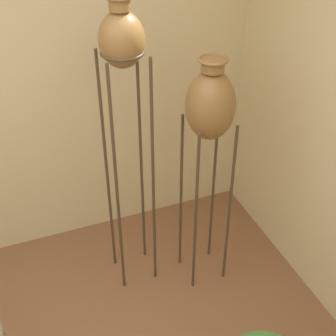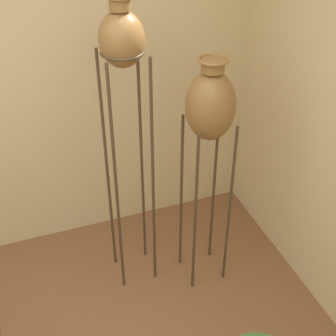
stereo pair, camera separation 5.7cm
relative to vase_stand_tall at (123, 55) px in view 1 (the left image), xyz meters
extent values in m
cylinder|color=#473823|center=(-0.12, -0.12, -0.85)|extent=(0.02, 0.02, 1.73)
cylinder|color=#473823|center=(0.12, -0.12, -0.85)|extent=(0.02, 0.02, 1.73)
cylinder|color=#473823|center=(-0.12, 0.12, -0.85)|extent=(0.02, 0.02, 1.73)
cylinder|color=#473823|center=(0.12, 0.12, -0.85)|extent=(0.02, 0.02, 1.73)
torus|color=#473823|center=(0.00, 0.00, 0.02)|extent=(0.25, 0.25, 0.02)
ellipsoid|color=olive|center=(0.00, 0.00, 0.09)|extent=(0.26, 0.26, 0.32)
cylinder|color=olive|center=(0.00, 0.00, 0.28)|extent=(0.12, 0.12, 0.07)
cylinder|color=#473823|center=(0.35, -0.30, -1.07)|extent=(0.02, 0.02, 1.30)
cylinder|color=#473823|center=(0.60, -0.30, -1.07)|extent=(0.02, 0.02, 1.30)
cylinder|color=#473823|center=(0.35, -0.05, -1.07)|extent=(0.02, 0.02, 1.30)
cylinder|color=#473823|center=(0.60, -0.05, -1.07)|extent=(0.02, 0.02, 1.30)
torus|color=#473823|center=(0.47, -0.18, -0.41)|extent=(0.26, 0.26, 0.02)
ellipsoid|color=olive|center=(0.47, -0.18, -0.32)|extent=(0.31, 0.31, 0.44)
cylinder|color=olive|center=(0.47, -0.18, -0.06)|extent=(0.14, 0.14, 0.07)
torus|color=olive|center=(0.47, -0.18, -0.03)|extent=(0.18, 0.18, 0.02)
camera|label=1|loc=(-0.67, -2.41, 0.98)|focal=50.00mm
camera|label=2|loc=(-0.62, -2.43, 0.98)|focal=50.00mm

